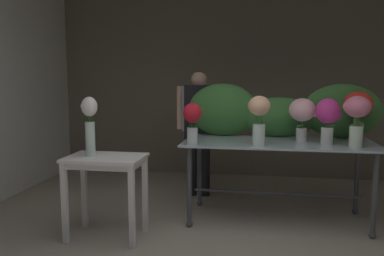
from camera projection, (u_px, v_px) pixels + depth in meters
name	position (u px, v px, depth m)	size (l,w,h in m)	color
ground_plane	(234.00, 212.00, 4.57)	(8.18, 8.18, 0.00)	#9E9384
wall_back	(243.00, 81.00, 6.20)	(5.90, 0.12, 2.97)	#706656
display_table_glass	(278.00, 153.00, 4.24)	(1.98, 0.91, 0.87)	#ACC0CB
side_table_white	(106.00, 169.00, 3.79)	(0.72, 0.50, 0.79)	white
florist	(199.00, 120.00, 5.12)	(0.58, 0.24, 1.62)	#232328
foliage_backdrop	(276.00, 112.00, 4.52)	(2.14, 0.29, 0.60)	#387033
vase_blush_snapdragons	(302.00, 113.00, 4.17)	(0.29, 0.27, 0.46)	silver
vase_peach_freesia	(259.00, 116.00, 3.92)	(0.22, 0.22, 0.49)	silver
vase_rosy_stock	(357.00, 114.00, 3.83)	(0.26, 0.25, 0.49)	silver
vase_scarlet_anemones	(358.00, 109.00, 4.14)	(0.30, 0.30, 0.53)	silver
vase_magenta_carnations	(328.00, 116.00, 4.00)	(0.25, 0.24, 0.46)	silver
vase_crimson_peonies	(192.00, 119.00, 4.01)	(0.19, 0.19, 0.42)	silver
vase_white_roses_tall	(90.00, 123.00, 3.76)	(0.15, 0.15, 0.56)	silver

